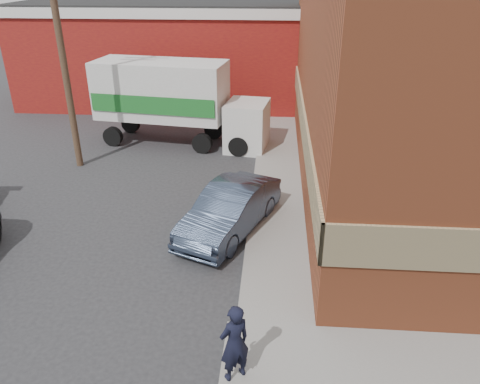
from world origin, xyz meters
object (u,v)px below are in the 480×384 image
(utility_pole, at_px, (61,46))
(box_truck, at_px, (177,98))
(warehouse, at_px, (168,51))
(man, at_px, (234,343))
(sedan, at_px, (230,210))

(utility_pole, distance_m, box_truck, 5.32)
(warehouse, height_order, box_truck, warehouse)
(warehouse, relative_size, man, 9.45)
(utility_pole, relative_size, box_truck, 1.17)
(man, bearing_deg, box_truck, -109.41)
(warehouse, xyz_separation_m, sedan, (5.16, -15.76, -2.08))
(warehouse, relative_size, sedan, 3.68)
(warehouse, bearing_deg, box_truck, -75.55)
(warehouse, distance_m, box_truck, 8.36)
(utility_pole, bearing_deg, sedan, -35.59)
(warehouse, xyz_separation_m, box_truck, (2.08, -8.07, -0.69))
(warehouse, bearing_deg, utility_pole, -97.77)
(man, distance_m, box_truck, 14.03)
(sedan, bearing_deg, warehouse, 130.56)
(warehouse, relative_size, utility_pole, 1.81)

